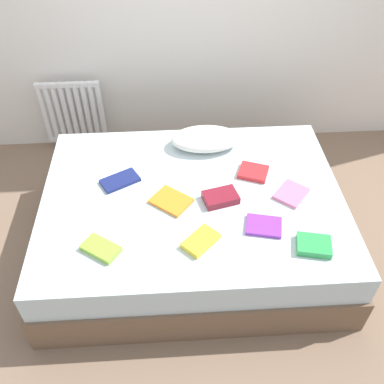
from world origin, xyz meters
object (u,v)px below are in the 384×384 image
(textbook_green, at_px, (314,245))
(textbook_navy, at_px, (120,180))
(bed, at_px, (192,221))
(pillow, at_px, (205,139))
(textbook_red, at_px, (253,172))
(radiator, at_px, (73,113))
(textbook_orange, at_px, (171,201))
(textbook_lime, at_px, (101,248))
(textbook_yellow, at_px, (201,241))
(textbook_maroon, at_px, (221,197))
(textbook_purple, at_px, (264,226))
(textbook_pink, at_px, (291,194))

(textbook_green, bearing_deg, textbook_navy, 163.32)
(bed, height_order, textbook_navy, textbook_navy)
(textbook_navy, bearing_deg, pillow, 1.40)
(pillow, bearing_deg, textbook_red, -47.53)
(radiator, height_order, textbook_navy, radiator)
(textbook_green, height_order, textbook_orange, textbook_green)
(bed, xyz_separation_m, textbook_lime, (-0.55, -0.42, 0.27))
(bed, bearing_deg, textbook_yellow, -86.75)
(textbook_green, height_order, textbook_maroon, textbook_maroon)
(textbook_lime, xyz_separation_m, textbook_red, (0.98, 0.61, -0.00))
(textbook_maroon, relative_size, textbook_purple, 1.02)
(pillow, xyz_separation_m, textbook_navy, (-0.61, -0.36, -0.05))
(textbook_lime, bearing_deg, textbook_navy, 117.43)
(radiator, distance_m, pillow, 1.30)
(textbook_navy, height_order, textbook_orange, textbook_navy)
(pillow, bearing_deg, radiator, 147.72)
(bed, relative_size, textbook_green, 10.32)
(textbook_navy, height_order, textbook_purple, same)
(textbook_maroon, bearing_deg, radiator, 117.67)
(bed, relative_size, textbook_yellow, 9.35)
(radiator, relative_size, pillow, 1.14)
(bed, xyz_separation_m, textbook_red, (0.43, 0.18, 0.27))
(textbook_orange, bearing_deg, textbook_pink, 40.00)
(textbook_green, bearing_deg, textbook_maroon, 151.98)
(textbook_orange, relative_size, textbook_maroon, 1.09)
(pillow, height_order, textbook_navy, pillow)
(textbook_green, bearing_deg, textbook_red, 122.30)
(textbook_green, height_order, textbook_yellow, textbook_green)
(textbook_red, bearing_deg, textbook_maroon, -114.96)
(radiator, bearing_deg, textbook_orange, -56.93)
(bed, relative_size, textbook_lime, 9.26)
(textbook_purple, bearing_deg, textbook_yellow, -152.90)
(radiator, xyz_separation_m, pillow, (1.08, -0.69, 0.18))
(textbook_navy, bearing_deg, bed, -47.44)
(textbook_orange, distance_m, textbook_red, 0.62)
(bed, height_order, pillow, pillow)
(textbook_pink, height_order, textbook_purple, textbook_purple)
(textbook_purple, bearing_deg, textbook_pink, 62.04)
(textbook_lime, distance_m, textbook_maroon, 0.81)
(pillow, relative_size, textbook_navy, 2.03)
(textbook_green, bearing_deg, radiator, 146.52)
(textbook_orange, relative_size, textbook_pink, 1.12)
(pillow, height_order, textbook_pink, pillow)
(textbook_pink, height_order, textbook_maroon, textbook_maroon)
(textbook_green, distance_m, textbook_maroon, 0.65)
(textbook_green, relative_size, textbook_lime, 0.90)
(bed, distance_m, textbook_orange, 0.30)
(textbook_red, bearing_deg, textbook_pink, -24.82)
(textbook_navy, bearing_deg, textbook_lime, -126.38)
(radiator, xyz_separation_m, textbook_orange, (0.82, -1.26, 0.12))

